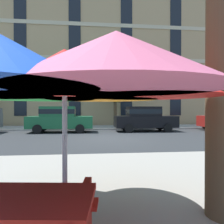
{
  "coord_description": "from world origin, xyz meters",
  "views": [
    {
      "loc": [
        -1.17,
        -11.58,
        1.56
      ],
      "look_at": [
        0.43,
        3.2,
        1.4
      ],
      "focal_mm": 34.75,
      "sensor_mm": 36.0,
      "label": 1
    }
  ],
  "objects_px": {
    "sedan_green": "(60,118)",
    "sedan_black": "(145,118)",
    "patio_umbrella": "(65,75)",
    "street_tree_middle": "(118,85)"
  },
  "relations": [
    {
      "from": "sedan_black",
      "to": "patio_umbrella",
      "type": "height_order",
      "value": "patio_umbrella"
    },
    {
      "from": "patio_umbrella",
      "to": "street_tree_middle",
      "type": "bearing_deg",
      "value": 80.03
    },
    {
      "from": "sedan_green",
      "to": "patio_umbrella",
      "type": "height_order",
      "value": "patio_umbrella"
    },
    {
      "from": "sedan_green",
      "to": "sedan_black",
      "type": "relative_size",
      "value": 1.0
    },
    {
      "from": "sedan_green",
      "to": "patio_umbrella",
      "type": "xyz_separation_m",
      "value": [
        1.71,
        -12.7,
        1.01
      ]
    },
    {
      "from": "sedan_black",
      "to": "street_tree_middle",
      "type": "relative_size",
      "value": 0.84
    },
    {
      "from": "street_tree_middle",
      "to": "patio_umbrella",
      "type": "bearing_deg",
      "value": -99.97
    },
    {
      "from": "sedan_black",
      "to": "patio_umbrella",
      "type": "bearing_deg",
      "value": -108.69
    },
    {
      "from": "sedan_green",
      "to": "street_tree_middle",
      "type": "distance_m",
      "value": 6.16
    },
    {
      "from": "street_tree_middle",
      "to": "patio_umbrella",
      "type": "xyz_separation_m",
      "value": [
        -2.79,
        -15.87,
        -1.75
      ]
    }
  ]
}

